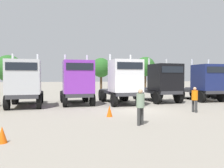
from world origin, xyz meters
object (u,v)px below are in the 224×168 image
semi_truck_black (162,82)px  visitor_in_hivis (195,98)px  semi_truck_silver (25,83)px  semi_truck_navy (204,82)px  semi_truck_white (123,82)px  traffic_cone_far (2,135)px  semi_truck_purple (77,82)px  visitor_with_camera (140,104)px  traffic_cone_mid (109,111)px

semi_truck_black → visitor_in_hivis: semi_truck_black is taller
semi_truck_silver → semi_truck_navy: semi_truck_silver is taller
semi_truck_white → visitor_in_hivis: 6.35m
semi_truck_silver → traffic_cone_far: (0.54, -9.82, -1.62)m
visitor_in_hivis → traffic_cone_far: bearing=13.9°
semi_truck_purple → visitor_in_hivis: (7.32, -5.80, -0.93)m
semi_truck_purple → visitor_with_camera: size_ratio=3.20×
visitor_in_hivis → traffic_cone_mid: size_ratio=2.53×
semi_truck_silver → traffic_cone_mid: 7.96m
visitor_with_camera → semi_truck_black: bearing=112.6°
semi_truck_navy → traffic_cone_mid: bearing=-59.4°
semi_truck_white → visitor_with_camera: semi_truck_white is taller
semi_truck_navy → visitor_in_hivis: size_ratio=3.54×
semi_truck_white → visitor_with_camera: 8.31m
semi_truck_purple → visitor_in_hivis: semi_truck_purple is taller
visitor_with_camera → traffic_cone_mid: (-0.95, 2.64, -0.70)m
semi_truck_black → visitor_with_camera: (-5.54, -8.93, -0.83)m
semi_truck_purple → traffic_cone_far: size_ratio=9.49×
semi_truck_black → traffic_cone_far: semi_truck_black is taller
semi_truck_white → semi_truck_black: semi_truck_white is taller
semi_truck_white → semi_truck_silver: bearing=-91.6°
semi_truck_purple → traffic_cone_mid: (1.38, -6.06, -1.58)m
semi_truck_silver → traffic_cone_mid: (5.50, -5.53, -1.59)m
visitor_with_camera → traffic_cone_mid: bearing=164.2°
visitor_in_hivis → traffic_cone_far: visitor_in_hivis is taller
semi_truck_black → semi_truck_silver: bearing=-90.3°
semi_truck_purple → semi_truck_white: (3.83, -0.59, 0.06)m
semi_truck_silver → semi_truck_white: (7.95, -0.06, 0.05)m
semi_truck_silver → semi_truck_navy: 16.64m
semi_truck_purple → traffic_cone_mid: bearing=10.9°
visitor_with_camera → traffic_cone_far: 6.18m
semi_truck_white → visitor_with_camera: (-1.50, -8.11, -0.94)m
visitor_with_camera → traffic_cone_mid: 2.89m
semi_truck_navy → visitor_in_hivis: (-5.18, -6.06, -0.89)m
traffic_cone_far → semi_truck_white: bearing=52.8°
semi_truck_silver → visitor_in_hivis: 12.63m
semi_truck_purple → traffic_cone_far: bearing=-20.9°
semi_truck_white → traffic_cone_far: bearing=-38.3°
semi_truck_navy → traffic_cone_mid: size_ratio=8.97×
traffic_cone_far → semi_truck_navy: bearing=33.4°
semi_truck_white → traffic_cone_far: semi_truck_white is taller
visitor_in_hivis → visitor_with_camera: visitor_with_camera is taller
visitor_in_hivis → traffic_cone_mid: (-5.95, -0.26, -0.65)m
traffic_cone_mid → semi_truck_silver: bearing=134.8°
traffic_cone_mid → traffic_cone_far: bearing=-139.1°
semi_truck_purple → semi_truck_navy: (12.50, 0.26, -0.04)m
semi_truck_white → semi_truck_black: size_ratio=1.04×
visitor_in_hivis → semi_truck_purple: bearing=-47.1°
semi_truck_white → visitor_in_hivis: size_ratio=3.68×
semi_truck_silver → traffic_cone_far: 9.97m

